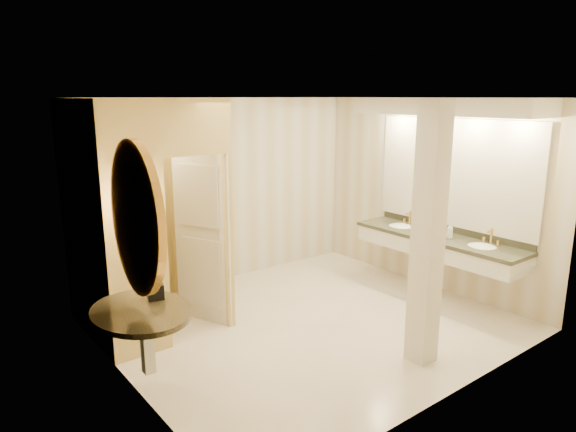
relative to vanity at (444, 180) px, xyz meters
name	(u,v)px	position (x,y,z in m)	size (l,w,h in m)	color
floor	(309,323)	(-1.98, 0.40, -1.63)	(4.50, 4.50, 0.00)	white
ceiling	(312,98)	(-1.98, 0.40, 1.07)	(4.50, 4.50, 0.00)	white
wall_back	(222,192)	(-1.98, 2.40, -0.28)	(4.50, 0.02, 2.70)	beige
wall_front	(459,257)	(-1.98, -1.60, -0.28)	(4.50, 0.02, 2.70)	beige
wall_left	(122,251)	(-4.23, 0.40, -0.28)	(0.02, 4.00, 2.70)	beige
wall_right	(430,194)	(0.27, 0.40, -0.28)	(0.02, 4.00, 2.70)	beige
toilet_closet	(185,212)	(-3.10, 1.37, -0.24)	(1.50, 1.55, 2.70)	#E4CC77
wall_sconce	(135,198)	(-3.90, 0.83, 0.10)	(0.14, 0.14, 0.42)	gold
vanity	(444,180)	(0.00, 0.00, 0.00)	(0.75, 2.62, 2.09)	beige
console_shelf	(139,258)	(-4.19, 0.09, -0.28)	(1.05, 1.05, 1.98)	black
pillar	(428,236)	(-1.63, -1.00, -0.28)	(0.25, 0.25, 2.70)	beige
tissue_box	(155,291)	(-4.00, 0.25, -0.68)	(0.15, 0.15, 0.15)	black
toilet	(104,295)	(-3.93, 2.01, -1.29)	(0.38, 0.67, 0.68)	white
soap_bottle_a	(421,228)	(-0.14, 0.20, -0.68)	(0.07, 0.07, 0.15)	beige
soap_bottle_b	(445,234)	(-0.06, -0.13, -0.70)	(0.09, 0.09, 0.11)	silver
soap_bottle_c	(450,231)	(-0.06, -0.19, -0.65)	(0.08, 0.08, 0.22)	#C6B28C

